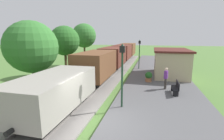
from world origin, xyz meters
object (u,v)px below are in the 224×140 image
object	(u,v)px
lamp_post_far	(139,49)
bench_near_hut	(176,87)
lamp_post_near	(122,64)
tree_trackside_far	(65,41)
station_hut	(170,62)
freight_train	(114,57)
bench_down_platform	(165,63)
person_waiting	(166,77)
tree_field_left	(84,36)
potted_planter	(149,77)
tree_trackside_mid	(32,47)

from	to	relation	value
lamp_post_far	bench_near_hut	bearing A→B (deg)	-69.52
bench_near_hut	lamp_post_near	world-z (taller)	lamp_post_near
tree_trackside_far	lamp_post_far	bearing A→B (deg)	30.41
station_hut	bench_near_hut	world-z (taller)	station_hut
freight_train	station_hut	xyz separation A→B (m)	(6.80, -2.82, 0.02)
bench_near_hut	bench_down_platform	xyz separation A→B (m)	(0.00, 11.27, 0.00)
station_hut	bench_down_platform	xyz separation A→B (m)	(-0.15, 5.18, -0.93)
person_waiting	tree_field_left	bearing A→B (deg)	-24.70
person_waiting	potted_planter	xyz separation A→B (m)	(-1.34, 1.94, -0.46)
person_waiting	potted_planter	bearing A→B (deg)	-37.87
freight_train	tree_field_left	size ratio (longest dim) A/B	5.23
bench_down_platform	lamp_post_near	world-z (taller)	lamp_post_near
potted_planter	tree_field_left	world-z (taller)	tree_field_left
lamp_post_far	tree_trackside_mid	size ratio (longest dim) A/B	0.67
freight_train	potted_planter	world-z (taller)	freight_train
freight_train	tree_trackside_far	world-z (taller)	tree_trackside_far
station_hut	person_waiting	distance (m)	5.22
person_waiting	potted_planter	distance (m)	2.40
bench_down_platform	tree_trackside_far	bearing A→B (deg)	-148.71
lamp_post_near	lamp_post_far	world-z (taller)	same
bench_near_hut	freight_train	bearing A→B (deg)	126.74
bench_near_hut	person_waiting	xyz separation A→B (m)	(-0.66, 0.95, 0.46)
freight_train	station_hut	size ratio (longest dim) A/B	5.62
station_hut	bench_near_hut	xyz separation A→B (m)	(-0.15, -6.09, -0.93)
station_hut	tree_trackside_mid	xyz separation A→B (m)	(-10.71, -7.68, 1.90)
station_hut	bench_down_platform	world-z (taller)	station_hut
bench_down_platform	lamp_post_far	distance (m)	4.55
bench_near_hut	lamp_post_far	xyz separation A→B (m)	(-3.38, 9.05, 2.08)
tree_trackside_far	tree_field_left	world-z (taller)	tree_field_left
freight_train	tree_trackside_far	distance (m)	6.76
tree_field_left	potted_planter	bearing A→B (deg)	-39.73
bench_down_platform	person_waiting	distance (m)	10.35
freight_train	tree_field_left	xyz separation A→B (m)	(-5.05, 2.05, 2.83)
tree_trackside_mid	freight_train	bearing A→B (deg)	69.58
bench_near_hut	tree_trackside_mid	distance (m)	11.04
freight_train	potted_planter	distance (m)	7.66
station_hut	tree_field_left	world-z (taller)	tree_field_left
potted_planter	tree_trackside_far	distance (m)	9.87
potted_planter	person_waiting	bearing A→B (deg)	-55.35
bench_near_hut	person_waiting	size ratio (longest dim) A/B	0.88
lamp_post_near	tree_trackside_far	size ratio (longest dim) A/B	0.67
station_hut	lamp_post_far	distance (m)	4.75
lamp_post_near	tree_trackside_far	bearing A→B (deg)	135.72
lamp_post_near	tree_field_left	size ratio (longest dim) A/B	0.59
freight_train	bench_near_hut	world-z (taller)	freight_train
bench_down_platform	lamp_post_far	size ratio (longest dim) A/B	0.41
potted_planter	tree_field_left	xyz separation A→B (m)	(-9.70, 8.06, 3.73)
potted_planter	lamp_post_near	distance (m)	6.58
potted_planter	tree_trackside_mid	world-z (taller)	tree_trackside_mid
station_hut	lamp_post_near	size ratio (longest dim) A/B	1.57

